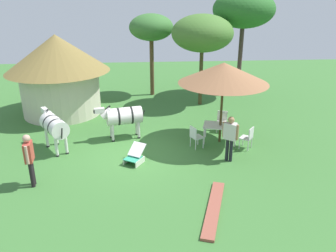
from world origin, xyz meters
TOP-DOWN VIEW (x-y plane):
  - ground_plane at (0.00, 0.00)m, footprint 36.00×36.00m
  - thatched_hut at (-3.84, 5.04)m, footprint 5.00×5.00m
  - shade_umbrella at (3.37, 0.92)m, footprint 3.52×3.52m
  - patio_dining_table at (3.37, 0.92)m, footprint 1.53×1.18m
  - patio_chair_near_hut at (2.26, 0.41)m, footprint 0.56×0.57m
  - patio_chair_east_end at (4.32, 0.17)m, footprint 0.60×0.61m
  - patio_chair_west_end at (3.71, 2.08)m, footprint 0.54×0.53m
  - guest_beside_umbrella at (3.33, -0.79)m, footprint 0.51×0.46m
  - standing_watcher at (-3.34, -2.01)m, footprint 0.28×0.63m
  - striped_lounge_chair at (-0.11, -0.68)m, footprint 0.87×0.96m
  - zebra_nearest_camera at (-3.20, 0.63)m, footprint 1.38×1.84m
  - zebra_by_umbrella at (-0.60, 1.58)m, footprint 2.09×1.02m
  - acacia_tree_right_background at (0.80, 8.00)m, footprint 2.49×2.49m
  - acacia_tree_left_background at (3.36, 5.96)m, footprint 3.19×3.19m
  - acacia_tree_far_lawn at (5.91, 7.65)m, footprint 3.43×3.43m
  - brick_patio_kerb at (2.20, -3.74)m, footprint 1.21×2.77m

SIDE VIEW (x-z plane):
  - ground_plane at x=0.00m, z-range 0.00..0.00m
  - brick_patio_kerb at x=2.20m, z-range 0.00..0.08m
  - striped_lounge_chair at x=-0.11m, z-range -0.06..0.58m
  - patio_chair_near_hut at x=2.26m, z-range 0.07..0.97m
  - patio_chair_east_end at x=4.32m, z-range 0.07..0.97m
  - patio_chair_west_end at x=3.71m, z-range 0.07..0.97m
  - patio_dining_table at x=3.37m, z-range 0.28..1.02m
  - zebra_by_umbrella at x=-0.60m, z-range 0.23..1.75m
  - zebra_nearest_camera at x=-3.20m, z-range 0.24..1.81m
  - guest_beside_umbrella at x=3.33m, z-range 0.18..1.90m
  - standing_watcher at x=-3.34m, z-range 0.18..1.95m
  - thatched_hut at x=-3.84m, z-range 0.27..4.19m
  - shade_umbrella at x=3.37m, z-range 1.25..4.55m
  - acacia_tree_left_background at x=3.36m, z-range 1.41..6.18m
  - acacia_tree_right_background at x=0.80m, z-range 1.54..6.21m
  - acacia_tree_far_lawn at x=5.91m, z-range 1.90..7.80m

